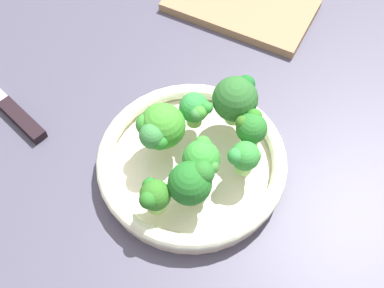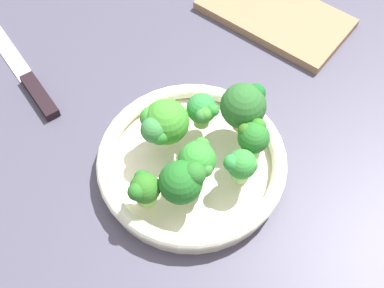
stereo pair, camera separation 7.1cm
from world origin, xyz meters
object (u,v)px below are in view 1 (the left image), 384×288
object	(u,v)px
bowl	(192,163)
broccoli_floret_4	(251,129)
broccoli_floret_1	(192,182)
broccoli_floret_6	(244,157)
broccoli_floret_3	(202,159)
cutting_board	(240,6)
broccoli_floret_0	(159,130)
broccoli_floret_7	(236,99)
broccoli_floret_5	(198,110)
broccoli_floret_2	(154,196)
knife	(4,103)

from	to	relation	value
bowl	broccoli_floret_4	xyz separation A→B (cm)	(5.88, 5.67, 5.82)
broccoli_floret_1	broccoli_floret_6	bearing A→B (deg)	61.39
broccoli_floret_4	broccoli_floret_6	world-z (taller)	broccoli_floret_4
broccoli_floret_3	cutting_board	xyz separation A→B (cm)	(-12.08, 34.76, -6.74)
broccoli_floret_0	broccoli_floret_3	bearing A→B (deg)	-6.68
broccoli_floret_7	cutting_board	xyz separation A→B (cm)	(-11.64, 24.44, -7.77)
bowl	broccoli_floret_7	size ratio (longest dim) A/B	3.41
broccoli_floret_6	broccoli_floret_5	bearing A→B (deg)	160.23
broccoli_floret_5	broccoli_floret_2	bearing A→B (deg)	-82.65
broccoli_floret_7	broccoli_floret_0	bearing A→B (deg)	-125.35
broccoli_floret_1	broccoli_floret_3	world-z (taller)	broccoli_floret_1
broccoli_floret_2	broccoli_floret_5	xyz separation A→B (cm)	(-1.80, 14.00, 0.63)
broccoli_floret_0	broccoli_floret_2	bearing A→B (deg)	-61.49
bowl	broccoli_floret_2	xyz separation A→B (cm)	(-0.22, -9.08, 4.76)
broccoli_floret_0	broccoli_floret_1	world-z (taller)	broccoli_floret_0
broccoli_floret_3	broccoli_floret_2	bearing A→B (deg)	-110.09
broccoli_floret_7	bowl	bearing A→B (deg)	-103.27
broccoli_floret_0	knife	bearing A→B (deg)	-171.31
broccoli_floret_2	broccoli_floret_4	size ratio (longest dim) A/B	0.79
broccoli_floret_3	broccoli_floret_4	size ratio (longest dim) A/B	0.98
broccoli_floret_1	knife	distance (cm)	35.23
broccoli_floret_1	broccoli_floret_4	xyz separation A→B (cm)	(2.67, 11.09, 0.01)
broccoli_floret_3	broccoli_floret_4	world-z (taller)	broccoli_floret_4
broccoli_floret_6	knife	world-z (taller)	broccoli_floret_6
broccoli_floret_3	broccoli_floret_7	bearing A→B (deg)	92.45
cutting_board	broccoli_floret_1	bearing A→B (deg)	-71.59
cutting_board	broccoli_floret_4	bearing A→B (deg)	-60.53
broccoli_floret_1	broccoli_floret_7	distance (cm)	14.12
broccoli_floret_7	knife	bearing A→B (deg)	-157.87
broccoli_floret_1	broccoli_floret_4	bearing A→B (deg)	76.45
bowl	broccoli_floret_6	bearing A→B (deg)	13.19
bowl	broccoli_floret_0	bearing A→B (deg)	-169.72
bowl	broccoli_floret_1	world-z (taller)	broccoli_floret_1
broccoli_floret_0	knife	size ratio (longest dim) A/B	0.27
broccoli_floret_0	broccoli_floret_1	size ratio (longest dim) A/B	1.05
broccoli_floret_1	broccoli_floret_5	bearing A→B (deg)	116.85
broccoli_floret_4	broccoli_floret_5	distance (cm)	7.95
broccoli_floret_3	broccoli_floret_5	world-z (taller)	broccoli_floret_3
knife	cutting_board	distance (cm)	43.73
broccoli_floret_5	broccoli_floret_3	bearing A→B (deg)	-55.71
broccoli_floret_7	cutting_board	bearing A→B (deg)	115.47
broccoli_floret_4	cutting_board	xyz separation A→B (cm)	(-15.48, 27.40, -7.03)
broccoli_floret_1	broccoli_floret_4	distance (cm)	11.40
broccoli_floret_0	broccoli_floret_3	size ratio (longest dim) A/B	1.14
broccoli_floret_0	broccoli_floret_6	bearing A→B (deg)	12.03
broccoli_floret_2	knife	size ratio (longest dim) A/B	0.19
broccoli_floret_5	cutting_board	xyz separation A→B (cm)	(-7.58, 28.15, -6.60)
broccoli_floret_7	cutting_board	size ratio (longest dim) A/B	0.31
bowl	broccoli_floret_6	distance (cm)	8.88
broccoli_floret_1	knife	size ratio (longest dim) A/B	0.26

